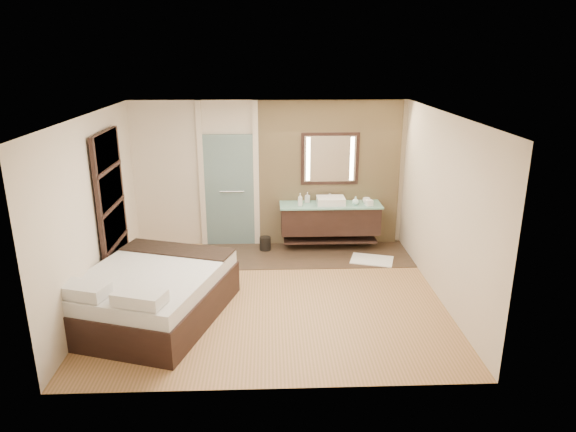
{
  "coord_description": "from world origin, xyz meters",
  "views": [
    {
      "loc": [
        -0.02,
        -7.01,
        3.52
      ],
      "look_at": [
        0.27,
        0.6,
        1.07
      ],
      "focal_mm": 32.0,
      "sensor_mm": 36.0,
      "label": 1
    }
  ],
  "objects_px": {
    "mirror_unit": "(330,159)",
    "waste_bin": "(265,244)",
    "vanity": "(330,219)",
    "bed": "(151,294)"
  },
  "relations": [
    {
      "from": "vanity",
      "to": "bed",
      "type": "height_order",
      "value": "vanity"
    },
    {
      "from": "mirror_unit",
      "to": "bed",
      "type": "height_order",
      "value": "mirror_unit"
    },
    {
      "from": "vanity",
      "to": "waste_bin",
      "type": "distance_m",
      "value": 1.28
    },
    {
      "from": "vanity",
      "to": "bed",
      "type": "distance_m",
      "value": 3.73
    },
    {
      "from": "mirror_unit",
      "to": "bed",
      "type": "distance_m",
      "value": 4.1
    },
    {
      "from": "mirror_unit",
      "to": "bed",
      "type": "bearing_deg",
      "value": -135.12
    },
    {
      "from": "vanity",
      "to": "bed",
      "type": "xyz_separation_m",
      "value": [
        -2.75,
        -2.5,
        -0.23
      ]
    },
    {
      "from": "vanity",
      "to": "mirror_unit",
      "type": "distance_m",
      "value": 1.1
    },
    {
      "from": "mirror_unit",
      "to": "waste_bin",
      "type": "distance_m",
      "value": 1.96
    },
    {
      "from": "mirror_unit",
      "to": "waste_bin",
      "type": "bearing_deg",
      "value": -165.67
    }
  ]
}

